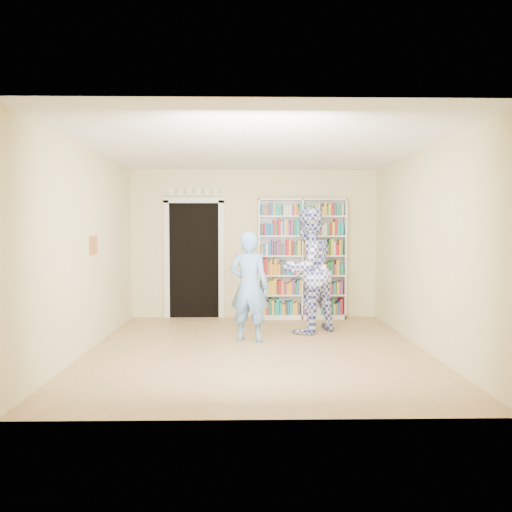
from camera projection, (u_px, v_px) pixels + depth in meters
The scene contains 11 objects.
floor at pixel (257, 349), 6.73m from camera, with size 5.00×5.00×0.00m, color #9C744B.
ceiling at pixel (257, 147), 6.59m from camera, with size 5.00×5.00×0.00m, color white.
wall_back at pixel (254, 244), 9.15m from camera, with size 4.50×4.50×0.00m, color beige.
wall_left at pixel (87, 250), 6.62m from camera, with size 5.00×5.00×0.00m, color beige.
wall_right at pixel (424, 249), 6.70m from camera, with size 5.00×5.00×0.00m, color beige.
bookshelf at pixel (302, 258), 9.03m from camera, with size 1.58×0.30×2.17m.
doorway at pixel (194, 253), 9.12m from camera, with size 1.10×0.08×2.43m.
wall_art at pixel (94, 245), 6.81m from camera, with size 0.03×0.25×0.25m, color brown.
man_blue at pixel (249, 287), 7.18m from camera, with size 0.58×0.38×1.59m, color #6195D8.
man_plaid at pixel (308, 271), 7.78m from camera, with size 0.95×0.74×1.95m, color #313797.
paper_sheet at pixel (319, 274), 7.57m from camera, with size 0.20×0.01×0.28m, color white.
Camera 1 is at (-0.13, -6.65, 1.61)m, focal length 35.00 mm.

